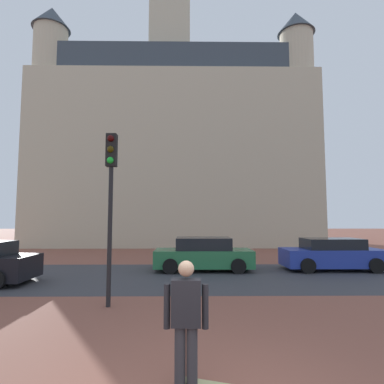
% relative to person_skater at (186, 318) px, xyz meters
% --- Properties ---
extents(ground_plane, '(120.00, 120.00, 0.00)m').
position_rel_person_skater_xyz_m(ground_plane, '(0.27, 9.40, -0.96)').
color(ground_plane, brown).
extents(street_asphalt_strip, '(120.00, 6.51, 0.00)m').
position_rel_person_skater_xyz_m(street_asphalt_strip, '(0.27, 8.44, -0.96)').
color(street_asphalt_strip, '#38383D').
rests_on(street_asphalt_strip, ground_plane).
extents(landmark_building, '(24.61, 12.82, 36.51)m').
position_rel_person_skater_xyz_m(landmark_building, '(-1.27, 26.26, 8.44)').
color(landmark_building, beige).
rests_on(landmark_building, ground_plane).
extents(person_skater, '(0.61, 0.31, 1.73)m').
position_rel_person_skater_xyz_m(person_skater, '(0.00, 0.00, 0.00)').
color(person_skater, '#333338').
rests_on(person_skater, ground_plane).
extents(car_green, '(4.34, 2.08, 1.46)m').
position_rel_person_skater_xyz_m(car_green, '(0.71, 9.87, -0.26)').
color(car_green, '#287042').
rests_on(car_green, ground_plane).
extents(car_blue, '(4.41, 1.98, 1.42)m').
position_rel_person_skater_xyz_m(car_blue, '(6.55, 9.87, -0.27)').
color(car_blue, '#23389E').
rests_on(car_blue, ground_plane).
extents(traffic_light_pole, '(0.28, 0.34, 4.62)m').
position_rel_person_skater_xyz_m(traffic_light_pole, '(-2.07, 4.07, 2.27)').
color(traffic_light_pole, black).
rests_on(traffic_light_pole, ground_plane).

